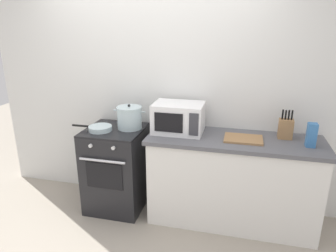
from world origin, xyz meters
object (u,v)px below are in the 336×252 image
(stock_pot, at_px, (129,118))
(microwave, at_px, (178,118))
(frying_pan, at_px, (100,128))
(cutting_board, at_px, (243,139))
(pasta_box, at_px, (311,135))
(knife_block, at_px, (286,128))
(stove, at_px, (116,168))

(stock_pot, height_order, microwave, microwave)
(frying_pan, relative_size, microwave, 0.88)
(cutting_board, bearing_deg, frying_pan, -176.77)
(stock_pot, xyz_separation_m, pasta_box, (1.76, -0.10, -0.01))
(cutting_board, height_order, knife_block, knife_block)
(stove, relative_size, cutting_board, 2.56)
(frying_pan, bearing_deg, stove, 32.98)
(stock_pot, relative_size, cutting_board, 0.97)
(cutting_board, bearing_deg, knife_block, 19.88)
(cutting_board, xyz_separation_m, pasta_box, (0.59, -0.03, 0.10))
(frying_pan, xyz_separation_m, pasta_box, (2.04, 0.05, 0.08))
(stove, xyz_separation_m, stock_pot, (0.15, 0.07, 0.58))
(cutting_board, bearing_deg, stove, -179.95)
(stove, xyz_separation_m, frying_pan, (-0.12, -0.08, 0.48))
(cutting_board, bearing_deg, stock_pot, 176.84)
(microwave, bearing_deg, pasta_box, -4.98)
(stove, height_order, microwave, microwave)
(stock_pot, distance_m, frying_pan, 0.33)
(microwave, relative_size, pasta_box, 2.27)
(frying_pan, bearing_deg, stock_pot, 27.97)
(stock_pot, xyz_separation_m, microwave, (0.52, 0.01, 0.03))
(stove, relative_size, pasta_box, 4.18)
(pasta_box, bearing_deg, cutting_board, 177.07)
(stove, height_order, pasta_box, pasta_box)
(frying_pan, height_order, microwave, microwave)
(cutting_board, xyz_separation_m, knife_block, (0.39, 0.14, 0.09))
(stove, xyz_separation_m, cutting_board, (1.33, 0.00, 0.47))
(microwave, bearing_deg, frying_pan, -168.70)
(stock_pot, relative_size, frying_pan, 0.79)
(frying_pan, height_order, pasta_box, pasta_box)
(pasta_box, bearing_deg, stove, 179.14)
(stove, relative_size, stock_pot, 2.64)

